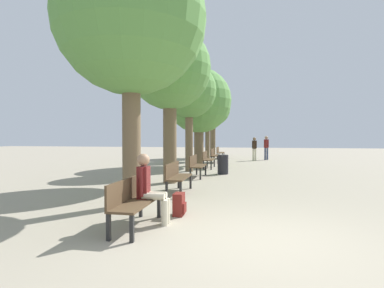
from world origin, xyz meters
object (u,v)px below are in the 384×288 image
(tree_row_5, at_px, (213,109))
(pedestrian_mid, at_px, (266,146))
(bench_row_3, at_px, (207,158))
(backpack, at_px, (179,204))
(tree_row_1, at_px, (170,70))
(tree_row_3, at_px, (199,101))
(trash_bin, at_px, (223,164))
(tree_row_4, at_px, (208,112))
(pedestrian_near, at_px, (254,147))
(bench_row_4, at_px, (215,154))
(bench_row_2, at_px, (196,164))
(tree_row_2, at_px, (189,92))
(tree_row_0, at_px, (131,20))
(bench_row_0, at_px, (132,199))
(bench_row_5, at_px, (219,152))
(bench_row_1, at_px, (177,175))
(person_seated, at_px, (150,186))

(tree_row_5, xyz_separation_m, pedestrian_mid, (3.96, -1.97, -2.81))
(bench_row_3, height_order, backpack, bench_row_3)
(tree_row_1, distance_m, tree_row_3, 6.37)
(bench_row_3, height_order, trash_bin, bench_row_3)
(tree_row_4, height_order, pedestrian_near, tree_row_4)
(tree_row_3, height_order, pedestrian_mid, tree_row_3)
(bench_row_3, relative_size, tree_row_4, 0.33)
(bench_row_4, relative_size, tree_row_5, 0.29)
(tree_row_1, bearing_deg, bench_row_2, 68.37)
(tree_row_4, relative_size, pedestrian_mid, 2.73)
(tree_row_3, bearing_deg, bench_row_4, 72.45)
(tree_row_2, bearing_deg, pedestrian_near, 65.78)
(bench_row_2, relative_size, bench_row_4, 1.00)
(backpack, height_order, trash_bin, trash_bin)
(bench_row_4, bearing_deg, tree_row_2, -97.60)
(tree_row_0, distance_m, trash_bin, 7.58)
(bench_row_0, distance_m, backpack, 1.18)
(tree_row_2, xyz_separation_m, pedestrian_mid, (3.96, 7.70, -2.75))
(bench_row_5, height_order, tree_row_3, tree_row_3)
(tree_row_1, xyz_separation_m, trash_bin, (1.63, 2.79, -3.51))
(bench_row_1, distance_m, tree_row_4, 12.12)
(tree_row_0, distance_m, person_seated, 3.95)
(tree_row_1, bearing_deg, tree_row_2, 90.00)
(bench_row_5, xyz_separation_m, pedestrian_near, (2.48, -1.33, 0.39))
(bench_row_4, xyz_separation_m, tree_row_2, (-0.66, -4.91, 3.19))
(bench_row_1, distance_m, bench_row_5, 13.56)
(bench_row_5, xyz_separation_m, tree_row_0, (-0.66, -15.33, 3.80))
(pedestrian_mid, bearing_deg, trash_bin, -105.46)
(bench_row_1, relative_size, person_seated, 1.16)
(bench_row_5, height_order, trash_bin, bench_row_5)
(tree_row_3, xyz_separation_m, pedestrian_near, (3.14, 4.13, -2.69))
(bench_row_0, height_order, tree_row_2, tree_row_2)
(bench_row_0, height_order, bench_row_5, same)
(tree_row_5, height_order, pedestrian_near, tree_row_5)
(bench_row_1, xyz_separation_m, bench_row_2, (0.00, 3.39, 0.00))
(bench_row_0, xyz_separation_m, bench_row_3, (0.00, 10.17, 0.00))
(bench_row_4, height_order, pedestrian_mid, pedestrian_mid)
(bench_row_1, bearing_deg, person_seated, -85.77)
(bench_row_2, relative_size, person_seated, 1.16)
(tree_row_5, xyz_separation_m, person_seated, (0.88, -18.03, -3.07))
(bench_row_0, height_order, trash_bin, bench_row_0)
(tree_row_4, height_order, tree_row_5, tree_row_5)
(person_seated, xyz_separation_m, pedestrian_near, (2.25, 15.33, 0.21))
(pedestrian_mid, xyz_separation_m, trash_bin, (-2.33, -8.44, -0.53))
(backpack, bearing_deg, pedestrian_mid, 80.17)
(bench_row_0, relative_size, tree_row_2, 0.30)
(tree_row_0, bearing_deg, tree_row_5, 90.00)
(person_seated, bearing_deg, tree_row_5, 92.81)
(tree_row_1, distance_m, tree_row_4, 10.06)
(tree_row_4, distance_m, person_seated, 15.13)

